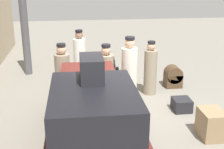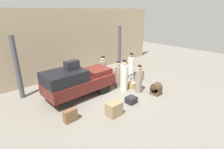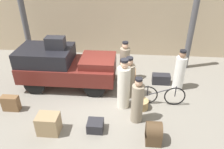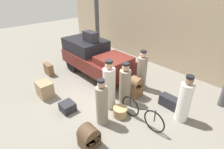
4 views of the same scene
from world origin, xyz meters
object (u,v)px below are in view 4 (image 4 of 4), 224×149
(porter_with_bicycle, at_px, (102,104))
(trunk_umber_medium, at_px, (68,107))
(trunk_on_truck_roof, at_px, (91,37))
(suitcase_black_upright, at_px, (89,137))
(truck, at_px, (94,57))
(wicker_basket, at_px, (120,112))
(trunk_barrel_dark, at_px, (136,87))
(porter_lifting_near_truck, at_px, (125,85))
(porter_carrying_trunk, at_px, (184,101))
(trunk_wicker_pale, at_px, (49,69))
(conductor_in_dark_uniform, at_px, (109,87))
(bicycle, at_px, (142,113))
(suitcase_tan_flat, at_px, (45,89))
(porter_standing_middle, at_px, (142,72))
(trunk_large_brown, at_px, (170,102))

(porter_with_bicycle, xyz_separation_m, trunk_umber_medium, (-1.25, -0.56, -0.56))
(trunk_umber_medium, relative_size, trunk_on_truck_roof, 0.70)
(porter_with_bicycle, xyz_separation_m, suitcase_black_upright, (0.47, -0.86, -0.40))
(truck, xyz_separation_m, suitcase_black_upright, (3.29, -2.73, -0.58))
(wicker_basket, xyz_separation_m, trunk_barrel_dark, (-0.41, 1.26, 0.28))
(porter_lifting_near_truck, bearing_deg, porter_carrying_trunk, 19.42)
(trunk_barrel_dark, bearing_deg, trunk_wicker_pale, -156.89)
(porter_carrying_trunk, bearing_deg, truck, -178.26)
(truck, relative_size, trunk_on_truck_roof, 5.28)
(porter_with_bicycle, bearing_deg, trunk_umber_medium, -156.07)
(truck, height_order, conductor_in_dark_uniform, conductor_in_dark_uniform)
(porter_carrying_trunk, bearing_deg, trunk_barrel_dark, -176.26)
(bicycle, xyz_separation_m, porter_carrying_trunk, (0.79, 1.10, 0.37))
(truck, height_order, trunk_umber_medium, truck)
(porter_with_bicycle, relative_size, porter_carrying_trunk, 0.97)
(suitcase_black_upright, xyz_separation_m, trunk_wicker_pale, (-4.74, 1.02, -0.04))
(wicker_basket, bearing_deg, porter_lifting_near_truck, 123.97)
(suitcase_black_upright, xyz_separation_m, suitcase_tan_flat, (-3.10, 0.11, -0.01))
(trunk_umber_medium, relative_size, trunk_wicker_pale, 0.85)
(truck, bearing_deg, porter_standing_middle, 15.19)
(porter_carrying_trunk, relative_size, suitcase_black_upright, 2.46)
(trunk_on_truck_roof, bearing_deg, bicycle, -13.92)
(trunk_wicker_pale, bearing_deg, suitcase_tan_flat, -28.96)
(trunk_large_brown, bearing_deg, truck, -173.60)
(truck, bearing_deg, porter_lifting_near_truck, -12.20)
(trunk_large_brown, height_order, suitcase_tan_flat, suitcase_tan_flat)
(porter_carrying_trunk, bearing_deg, trunk_umber_medium, -138.55)
(wicker_basket, xyz_separation_m, trunk_large_brown, (0.85, 1.68, 0.04))
(truck, xyz_separation_m, trunk_on_truck_roof, (-0.22, 0.00, 0.92))
(trunk_umber_medium, distance_m, trunk_barrel_dark, 2.67)
(wicker_basket, height_order, conductor_in_dark_uniform, conductor_in_dark_uniform)
(porter_standing_middle, distance_m, trunk_on_truck_roof, 2.85)
(conductor_in_dark_uniform, relative_size, suitcase_black_upright, 2.74)
(trunk_umber_medium, bearing_deg, porter_standing_middle, 75.76)
(trunk_barrel_dark, bearing_deg, porter_carrying_trunk, 3.74)
(trunk_on_truck_roof, bearing_deg, suitcase_black_upright, -37.87)
(porter_lifting_near_truck, distance_m, porter_carrying_trunk, 2.06)
(conductor_in_dark_uniform, distance_m, porter_with_bicycle, 0.85)
(trunk_umber_medium, bearing_deg, porter_lifting_near_truck, 62.84)
(conductor_in_dark_uniform, relative_size, porter_carrying_trunk, 1.12)
(porter_standing_middle, bearing_deg, porter_with_bicycle, -79.31)
(bicycle, height_order, conductor_in_dark_uniform, conductor_in_dark_uniform)
(suitcase_black_upright, xyz_separation_m, trunk_on_truck_roof, (-3.51, 2.73, 1.50))
(trunk_large_brown, xyz_separation_m, trunk_wicker_pale, (-5.31, -2.15, 0.07))
(wicker_basket, relative_size, suitcase_tan_flat, 0.74)
(conductor_in_dark_uniform, relative_size, trunk_on_truck_roof, 2.63)
(truck, bearing_deg, bicycle, -14.72)
(wicker_basket, distance_m, porter_standing_middle, 2.09)
(porter_lifting_near_truck, bearing_deg, conductor_in_dark_uniform, -105.00)
(porter_carrying_trunk, relative_size, trunk_wicker_pale, 2.87)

